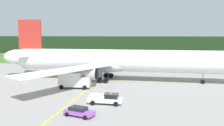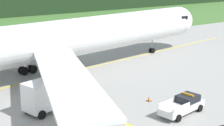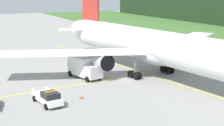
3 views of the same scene
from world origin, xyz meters
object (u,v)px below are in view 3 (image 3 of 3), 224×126
(airliner, at_px, (164,49))
(apron_cone, at_px, (82,96))
(ops_pickup_truck, at_px, (48,98))
(catering_truck, at_px, (84,67))

(airliner, distance_m, apron_cone, 16.29)
(airliner, xyz_separation_m, ops_pickup_truck, (4.26, -19.80, -4.06))
(ops_pickup_truck, distance_m, apron_cone, 4.71)
(ops_pickup_truck, relative_size, apron_cone, 9.88)
(airliner, relative_size, catering_truck, 8.79)
(airliner, height_order, ops_pickup_truck, airliner)
(apron_cone, bearing_deg, catering_truck, 157.54)
(ops_pickup_truck, relative_size, catering_truck, 0.83)
(catering_truck, distance_m, apron_cone, 10.88)
(catering_truck, xyz_separation_m, apron_cone, (9.96, -4.12, -1.50))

